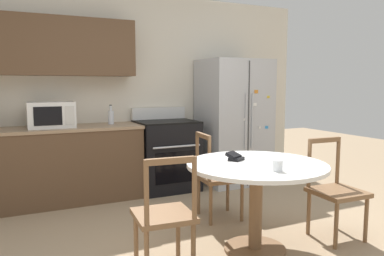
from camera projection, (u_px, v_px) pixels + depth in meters
name	position (u px, v px, depth m)	size (l,w,h in m)	color
back_wall	(110.00, 81.00, 4.87)	(5.20, 0.44, 2.60)	silver
kitchen_counter	(48.00, 166.00, 4.36)	(2.18, 0.64, 0.90)	brown
refrigerator	(233.00, 122.00, 5.30)	(0.90, 0.78, 1.74)	#B2B5BA
oven_range	(167.00, 155.00, 4.97)	(0.77, 0.68, 1.08)	black
microwave	(51.00, 115.00, 4.30)	(0.51, 0.36, 0.30)	white
counter_bottle	(111.00, 117.00, 4.69)	(0.07, 0.07, 0.24)	silver
dining_table	(256.00, 181.00, 3.10)	(1.15, 1.15, 0.75)	white
dining_chair_right	(335.00, 191.00, 3.40)	(0.44, 0.44, 0.90)	brown
dining_chair_far	(217.00, 177.00, 3.89)	(0.46, 0.46, 0.90)	brown
dining_chair_left	(165.00, 216.00, 2.74)	(0.45, 0.45, 0.90)	brown
candle_glass	(278.00, 166.00, 2.79)	(0.08, 0.08, 0.08)	silver
wallet	(235.00, 157.00, 3.20)	(0.17, 0.17, 0.07)	black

